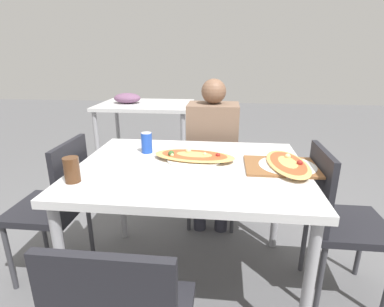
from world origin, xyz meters
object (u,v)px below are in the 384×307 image
object	(u,v)px
pizza_main	(194,157)
pizza_second	(288,164)
chair_side_right	(337,216)
chair_far_seated	(213,161)
dining_table	(190,178)
soda_can	(147,143)
person_seated	(212,143)
chair_side_left	(56,202)
drink_glass	(72,170)

from	to	relation	value
pizza_main	pizza_second	bearing A→B (deg)	-7.82
chair_side_right	pizza_second	size ratio (longest dim) A/B	1.93
pizza_main	pizza_second	world-z (taller)	pizza_main
chair_far_seated	pizza_second	distance (m)	0.93
dining_table	soda_can	xyz separation A→B (m)	(-0.29, 0.20, 0.13)
pizza_main	soda_can	distance (m)	0.32
person_seated	chair_side_right	bearing A→B (deg)	136.28
dining_table	pizza_main	xyz separation A→B (m)	(0.01, 0.10, 0.09)
chair_far_seated	pizza_main	bearing A→B (deg)	83.37
dining_table	chair_side_left	bearing A→B (deg)	-179.84
drink_glass	pizza_second	world-z (taller)	drink_glass
soda_can	drink_glass	size ratio (longest dim) A/B	1.03
chair_far_seated	soda_can	bearing A→B (deg)	57.79
pizza_second	drink_glass	bearing A→B (deg)	-164.20
chair_side_left	pizza_main	bearing A→B (deg)	-83.11
chair_side_right	person_seated	xyz separation A→B (m)	(-0.71, 0.68, 0.19)
person_seated	chair_far_seated	bearing A→B (deg)	-90.00
chair_side_left	chair_side_right	xyz separation A→B (m)	(1.61, 0.01, 0.00)
soda_can	pizza_second	bearing A→B (deg)	-11.87
chair_side_left	pizza_main	distance (m)	0.87
chair_far_seated	soda_can	size ratio (longest dim) A/B	7.04
soda_can	drink_glass	xyz separation A→B (m)	(-0.24, -0.47, -0.00)
person_seated	pizza_main	distance (m)	0.61
chair_side_left	soda_can	world-z (taller)	soda_can
chair_side_right	pizza_main	world-z (taller)	chair_side_right
person_seated	soda_can	bearing A→B (deg)	52.24
dining_table	chair_side_left	distance (m)	0.83
chair_side_right	drink_glass	size ratio (longest dim) A/B	7.27
soda_can	pizza_main	bearing A→B (deg)	-18.47
dining_table	chair_side_right	bearing A→B (deg)	0.38
pizza_main	chair_far_seated	bearing A→B (deg)	83.37
dining_table	chair_side_right	distance (m)	0.83
chair_side_left	person_seated	bearing A→B (deg)	-52.42
dining_table	pizza_main	distance (m)	0.13
pizza_main	drink_glass	distance (m)	0.65
person_seated	drink_glass	xyz separation A→B (m)	(-0.62, -0.96, 0.13)
chair_side_left	pizza_second	size ratio (longest dim) A/B	1.93
person_seated	soda_can	size ratio (longest dim) A/B	9.39
chair_side_left	person_seated	xyz separation A→B (m)	(0.90, 0.69, 0.19)
chair_side_right	soda_can	world-z (taller)	soda_can
drink_glass	person_seated	bearing A→B (deg)	57.02
chair_far_seated	chair_side_left	world-z (taller)	same
chair_side_left	drink_glass	world-z (taller)	drink_glass
pizza_main	person_seated	bearing A→B (deg)	82.12
chair_far_seated	pizza_main	distance (m)	0.76
person_seated	pizza_main	xyz separation A→B (m)	(-0.08, -0.59, 0.09)
soda_can	drink_glass	bearing A→B (deg)	-117.30
person_seated	drink_glass	world-z (taller)	person_seated
chair_side_right	drink_glass	world-z (taller)	drink_glass
drink_glass	chair_side_right	bearing A→B (deg)	11.63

